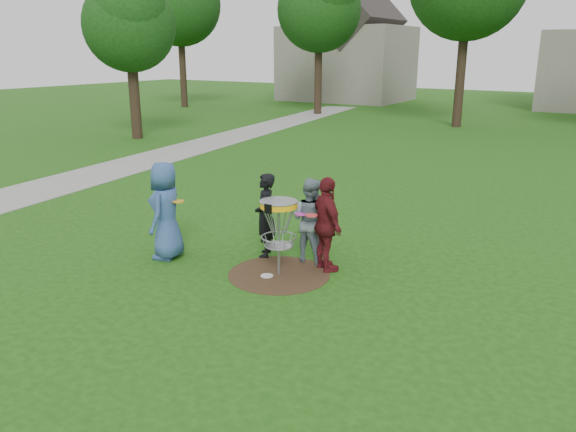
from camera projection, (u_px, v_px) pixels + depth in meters
The scene contains 10 objects.
ground at pixel (279, 274), 9.89m from camera, with size 100.00×100.00×0.00m, color #19470F.
dirt_patch at pixel (279, 274), 9.89m from camera, with size 1.80×1.80×0.01m, color #47331E.
concrete_path at pixel (173, 153), 21.47m from camera, with size 2.20×40.00×0.02m, color #9E9E99.
player_blue at pixel (166, 211), 10.46m from camera, with size 0.90×0.59×1.84m, color #315187.
player_black at pixel (265, 215), 10.59m from camera, with size 0.59×0.38×1.61m, color black.
player_grey at pixel (310, 220), 10.32m from camera, with size 0.77×0.60×1.59m, color slate.
player_maroon at pixel (327, 225), 9.85m from camera, with size 1.00×0.42×1.71m, color maroon.
disc_on_grass at pixel (267, 276), 9.80m from camera, with size 0.22×0.22×0.02m, color silver.
disc_golf_basket at pixel (279, 219), 9.60m from camera, with size 0.66×0.67×1.38m.
held_discs at pixel (264, 210), 10.09m from camera, with size 2.61×1.16×0.17m.
Camera 1 is at (5.00, -7.71, 3.80)m, focal length 35.00 mm.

